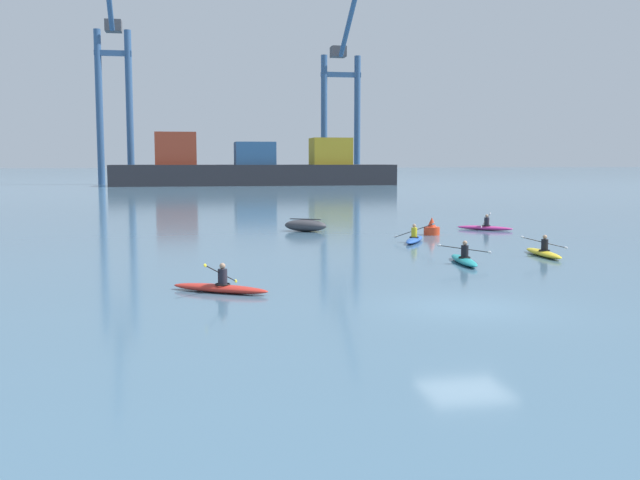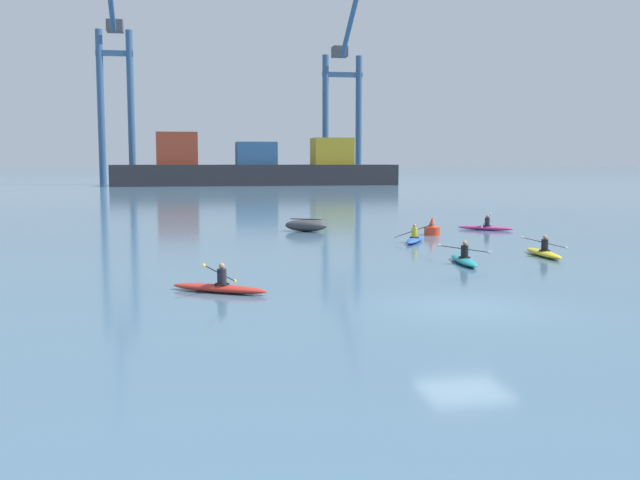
% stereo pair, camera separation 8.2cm
% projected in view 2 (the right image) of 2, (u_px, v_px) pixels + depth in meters
% --- Properties ---
extents(ground_plane, '(800.00, 800.00, 0.00)m').
position_uv_depth(ground_plane, '(466.00, 307.00, 21.06)').
color(ground_plane, '#476B84').
extents(container_barge, '(47.50, 8.44, 8.81)m').
position_uv_depth(container_barge, '(255.00, 168.00, 123.99)').
color(container_barge, '#28282D').
rests_on(container_barge, ground).
extents(gantry_crane_west, '(6.25, 16.79, 39.23)m').
position_uv_depth(gantry_crane_west, '(115.00, 79.00, 125.87)').
color(gantry_crane_west, '#335684').
rests_on(gantry_crane_west, ground).
extents(gantry_crane_west_mid, '(7.68, 19.29, 34.98)m').
position_uv_depth(gantry_crane_west_mid, '(343.00, 93.00, 138.92)').
color(gantry_crane_west_mid, '#335684').
rests_on(gantry_crane_west_mid, ground).
extents(capsized_dinghy, '(2.80, 2.24, 0.76)m').
position_uv_depth(capsized_dinghy, '(306.00, 226.00, 43.45)').
color(capsized_dinghy, '#38383D').
rests_on(capsized_dinghy, ground).
extents(channel_buoy, '(0.90, 0.90, 1.00)m').
position_uv_depth(channel_buoy, '(432.00, 229.00, 41.42)').
color(channel_buoy, red).
rests_on(channel_buoy, ground).
extents(kayak_magenta, '(3.05, 2.56, 1.02)m').
position_uv_depth(kayak_magenta, '(486.00, 227.00, 44.28)').
color(kayak_magenta, '#C13384').
rests_on(kayak_magenta, ground).
extents(kayak_teal, '(2.26, 3.45, 0.95)m').
position_uv_depth(kayak_teal, '(464.00, 259.00, 29.90)').
color(kayak_teal, teal).
rests_on(kayak_teal, ground).
extents(kayak_yellow, '(2.24, 3.43, 0.95)m').
position_uv_depth(kayak_yellow, '(544.00, 252.00, 32.19)').
color(kayak_yellow, yellow).
rests_on(kayak_yellow, ground).
extents(kayak_blue, '(2.12, 3.28, 1.06)m').
position_uv_depth(kayak_blue, '(415.00, 239.00, 37.74)').
color(kayak_blue, '#2856B2').
rests_on(kayak_blue, ground).
extents(kayak_red, '(3.20, 2.32, 1.09)m').
position_uv_depth(kayak_red, '(220.00, 287.00, 23.39)').
color(kayak_red, red).
rests_on(kayak_red, ground).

